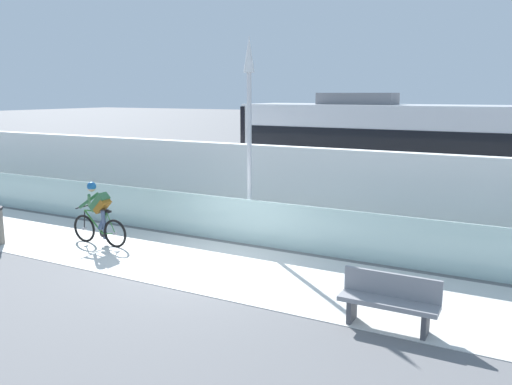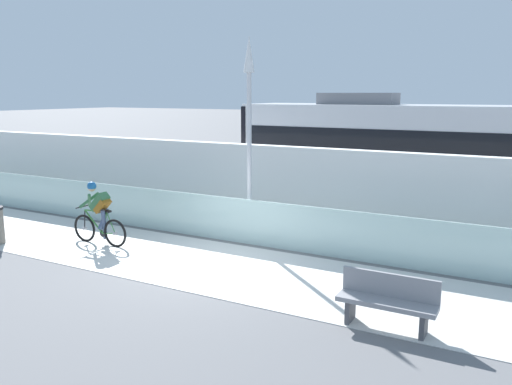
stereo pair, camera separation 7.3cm
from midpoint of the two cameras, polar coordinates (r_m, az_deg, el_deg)
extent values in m
plane|color=slate|center=(11.83, -5.42, -7.88)|extent=(200.00, 200.00, 0.00)
cube|color=silver|center=(11.83, -5.42, -7.85)|extent=(32.00, 3.20, 0.01)
cube|color=silver|center=(13.18, -1.02, -3.24)|extent=(32.00, 0.05, 1.16)
cube|color=white|center=(14.62, 2.41, 0.55)|extent=(32.00, 0.36, 2.36)
cube|color=#595654|center=(17.08, 6.00, -2.01)|extent=(32.00, 0.08, 0.01)
cube|color=#595654|center=(18.39, 7.70, -1.13)|extent=(32.00, 0.08, 0.01)
cube|color=silver|center=(16.56, 17.33, 3.81)|extent=(11.00, 2.50, 3.10)
cube|color=black|center=(16.52, 17.39, 5.01)|extent=(10.56, 2.54, 1.04)
cube|color=#4C4C51|center=(16.77, 17.06, -0.84)|extent=(10.78, 2.53, 0.28)
cube|color=slate|center=(16.93, 10.98, 10.12)|extent=(2.40, 1.10, 0.36)
cube|color=#232326|center=(17.79, 5.86, -0.33)|extent=(1.40, 1.88, 0.20)
cylinder|color=black|center=(17.15, 4.95, -0.93)|extent=(0.60, 0.10, 0.60)
cylinder|color=black|center=(18.45, 6.71, -0.13)|extent=(0.60, 0.10, 0.60)
cube|color=black|center=(18.37, 0.36, 4.94)|extent=(0.16, 2.54, 2.94)
torus|color=black|center=(14.13, -18.51, -3.77)|extent=(0.72, 0.06, 0.72)
cylinder|color=#99999E|center=(14.13, -18.51, -3.77)|extent=(0.07, 0.10, 0.07)
torus|color=black|center=(13.40, -15.41, -4.37)|extent=(0.72, 0.06, 0.72)
cylinder|color=#99999E|center=(13.40, -15.41, -4.37)|extent=(0.07, 0.10, 0.07)
cylinder|color=#337233|center=(13.84, -17.60, -3.10)|extent=(0.60, 0.04, 0.58)
cylinder|color=#337233|center=(13.57, -16.49, -3.24)|extent=(0.22, 0.04, 0.59)
cylinder|color=#337233|center=(13.71, -17.41, -1.97)|extent=(0.76, 0.04, 0.07)
cylinder|color=#337233|center=(13.55, -16.06, -4.37)|extent=(0.43, 0.03, 0.09)
cylinder|color=#337233|center=(13.42, -15.84, -3.23)|extent=(0.27, 0.02, 0.53)
cylinder|color=black|center=(14.05, -18.50, -2.82)|extent=(0.08, 0.03, 0.49)
cube|color=black|center=(13.44, -16.28, -2.00)|extent=(0.24, 0.10, 0.05)
cylinder|color=black|center=(13.96, -18.51, -1.45)|extent=(0.03, 0.58, 0.03)
cylinder|color=#262628|center=(13.71, -16.69, -4.36)|extent=(0.18, 0.02, 0.18)
cube|color=#33663F|center=(13.55, -17.00, -1.01)|extent=(0.50, 0.28, 0.51)
cube|color=#8C5919|center=(13.50, -16.70, -1.43)|extent=(0.38, 0.30, 0.38)
sphere|color=tan|center=(13.66, -17.79, 0.51)|extent=(0.20, 0.20, 0.20)
sphere|color=#195999|center=(13.65, -17.80, 0.65)|extent=(0.23, 0.23, 0.23)
cylinder|color=#33663F|center=(13.80, -18.05, -0.82)|extent=(0.44, 0.41, 0.41)
cylinder|color=#33663F|center=(13.80, -18.05, -0.82)|extent=(0.44, 0.41, 0.41)
cylinder|color=#384766|center=(13.60, -16.54, -3.41)|extent=(0.29, 0.33, 0.80)
cylinder|color=#384766|center=(13.57, -16.57, -2.84)|extent=(0.29, 0.33, 0.54)
cylinder|color=gray|center=(13.62, -0.88, -4.86)|extent=(0.24, 0.24, 0.20)
cylinder|color=silver|center=(13.21, -0.90, 3.94)|extent=(0.12, 0.12, 4.20)
cone|color=white|center=(13.15, -0.94, 15.04)|extent=(0.28, 0.28, 0.90)
cube|color=gray|center=(8.83, 14.10, -11.69)|extent=(1.60, 0.44, 0.08)
cube|color=gray|center=(8.93, 14.50, -9.81)|extent=(1.60, 0.06, 0.40)
cube|color=#4C4C51|center=(9.07, 10.27, -12.59)|extent=(0.08, 0.36, 0.41)
cube|color=#4C4C51|center=(8.82, 17.91, -13.66)|extent=(0.08, 0.36, 0.41)
camera|label=1|loc=(0.04, -90.16, -0.03)|focal=36.33mm
camera|label=2|loc=(0.04, 89.84, 0.03)|focal=36.33mm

